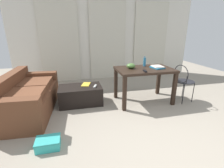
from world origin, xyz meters
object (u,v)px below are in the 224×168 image
at_px(tv_remote_primary, 95,86).
at_px(shoebox, 48,143).
at_px(magazine, 86,84).
at_px(bottle_near, 145,62).
at_px(wire_chair, 183,79).
at_px(craft_table, 144,74).
at_px(coffee_table, 81,95).
at_px(couch, 27,97).
at_px(tv_remote_on_table, 145,71).
at_px(book_stack, 157,67).
at_px(bowl, 131,66).

xyz_separation_m(tv_remote_primary, shoebox, (-0.83, -1.25, -0.33)).
distance_m(tv_remote_primary, magazine, 0.26).
bearing_deg(bottle_near, wire_chair, -29.79).
relative_size(craft_table, magazine, 4.34).
distance_m(tv_remote_primary, shoebox, 1.54).
bearing_deg(coffee_table, couch, -172.43).
relative_size(couch, bottle_near, 8.15).
relative_size(coffee_table, tv_remote_primary, 5.42).
distance_m(couch, shoebox, 1.32).
height_order(tv_remote_on_table, shoebox, tv_remote_on_table).
xyz_separation_m(couch, book_stack, (2.67, -0.10, 0.48)).
bearing_deg(wire_chair, bottle_near, 150.21).
bearing_deg(coffee_table, tv_remote_primary, -15.22).
relative_size(bowl, tv_remote_on_table, 1.14).
relative_size(bowl, tv_remote_primary, 1.13).
xyz_separation_m(bottle_near, bowl, (-0.37, -0.14, -0.04)).
xyz_separation_m(bottle_near, tv_remote_on_table, (-0.20, -0.47, -0.09)).
xyz_separation_m(craft_table, bottle_near, (0.09, 0.21, 0.21)).
relative_size(wire_chair, book_stack, 2.76).
bearing_deg(bowl, couch, -179.91).
bearing_deg(craft_table, book_stack, -6.40).
distance_m(bowl, tv_remote_on_table, 0.38).
relative_size(bottle_near, shoebox, 0.70).
bearing_deg(craft_table, tv_remote_on_table, -112.78).
height_order(craft_table, bowl, bowl).
relative_size(coffee_table, shoebox, 2.80).
bearing_deg(shoebox, tv_remote_on_table, 26.21).
height_order(couch, magazine, couch).
bearing_deg(craft_table, bowl, 165.79).
distance_m(bowl, book_stack, 0.57).
relative_size(couch, shoebox, 5.67).
bearing_deg(wire_chair, couch, 175.14).
relative_size(craft_table, bottle_near, 5.33).
height_order(couch, craft_table, craft_table).
bearing_deg(shoebox, magazine, 65.59).
height_order(craft_table, magazine, craft_table).
relative_size(craft_table, tv_remote_primary, 7.18).
xyz_separation_m(coffee_table, tv_remote_primary, (0.31, -0.08, 0.21)).
bearing_deg(shoebox, craft_table, 30.97).
height_order(magazine, shoebox, magazine).
bearing_deg(couch, wire_chair, -4.86).
height_order(book_stack, tv_remote_primary, book_stack).
xyz_separation_m(bottle_near, magazine, (-1.32, 0.10, -0.46)).
distance_m(coffee_table, craft_table, 1.46).
distance_m(bottle_near, bowl, 0.40).
relative_size(bottle_near, bowl, 1.19).
relative_size(couch, wire_chair, 2.17).
xyz_separation_m(couch, magazine, (1.16, 0.24, 0.09)).
bearing_deg(book_stack, coffee_table, 171.83).
distance_m(bowl, shoebox, 2.14).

